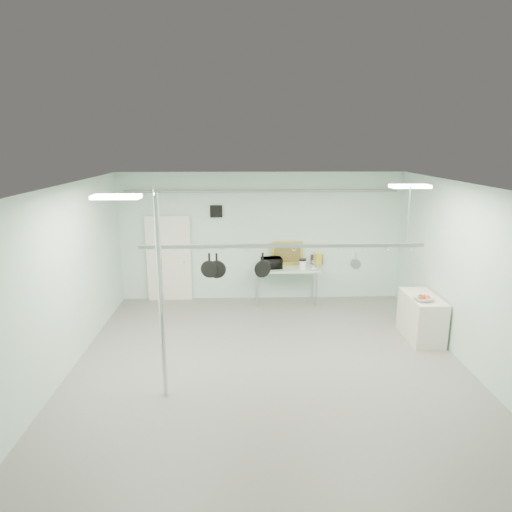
{
  "coord_description": "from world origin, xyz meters",
  "views": [
    {
      "loc": [
        -0.47,
        -7.14,
        3.89
      ],
      "look_at": [
        -0.22,
        1.0,
        1.85
      ],
      "focal_mm": 32.0,
      "sensor_mm": 36.0,
      "label": 1
    }
  ],
  "objects_px": {
    "chrome_pole": "(161,299)",
    "coffee_canister": "(303,265)",
    "skillet_mid": "(217,265)",
    "skillet_right": "(263,265)",
    "skillet_left": "(209,265)",
    "side_cabinet": "(421,317)",
    "pot_rack": "(282,244)",
    "fruit_bowl": "(424,298)",
    "prep_table": "(286,271)",
    "microwave": "(272,263)"
  },
  "relations": [
    {
      "from": "coffee_canister",
      "to": "skillet_left",
      "type": "xyz_separation_m",
      "value": [
        -2.02,
        -3.18,
        0.87
      ]
    },
    {
      "from": "microwave",
      "to": "skillet_mid",
      "type": "xyz_separation_m",
      "value": [
        -1.15,
        -3.26,
        0.84
      ]
    },
    {
      "from": "prep_table",
      "to": "skillet_left",
      "type": "distance_m",
      "value": 3.83
    },
    {
      "from": "chrome_pole",
      "to": "prep_table",
      "type": "xyz_separation_m",
      "value": [
        2.3,
        4.2,
        -0.77
      ]
    },
    {
      "from": "microwave",
      "to": "skillet_left",
      "type": "height_order",
      "value": "skillet_left"
    },
    {
      "from": "coffee_canister",
      "to": "pot_rack",
      "type": "bearing_deg",
      "value": -104.01
    },
    {
      "from": "prep_table",
      "to": "skillet_right",
      "type": "height_order",
      "value": "skillet_right"
    },
    {
      "from": "prep_table",
      "to": "microwave",
      "type": "height_order",
      "value": "microwave"
    },
    {
      "from": "chrome_pole",
      "to": "coffee_canister",
      "type": "distance_m",
      "value": 4.93
    },
    {
      "from": "microwave",
      "to": "skillet_left",
      "type": "relative_size",
      "value": 1.2
    },
    {
      "from": "skillet_right",
      "to": "microwave",
      "type": "bearing_deg",
      "value": 60.81
    },
    {
      "from": "microwave",
      "to": "coffee_canister",
      "type": "xyz_separation_m",
      "value": [
        0.75,
        -0.07,
        -0.03
      ]
    },
    {
      "from": "skillet_left",
      "to": "fruit_bowl",
      "type": "bearing_deg",
      "value": 20.63
    },
    {
      "from": "skillet_right",
      "to": "skillet_mid",
      "type": "bearing_deg",
      "value": 157.27
    },
    {
      "from": "chrome_pole",
      "to": "microwave",
      "type": "xyz_separation_m",
      "value": [
        1.94,
        4.16,
        -0.56
      ]
    },
    {
      "from": "chrome_pole",
      "to": "skillet_right",
      "type": "height_order",
      "value": "chrome_pole"
    },
    {
      "from": "chrome_pole",
      "to": "coffee_canister",
      "type": "xyz_separation_m",
      "value": [
        2.69,
        4.08,
        -0.59
      ]
    },
    {
      "from": "side_cabinet",
      "to": "skillet_left",
      "type": "xyz_separation_m",
      "value": [
        -4.18,
        -1.1,
        1.43
      ]
    },
    {
      "from": "skillet_mid",
      "to": "skillet_right",
      "type": "height_order",
      "value": "same"
    },
    {
      "from": "pot_rack",
      "to": "fruit_bowl",
      "type": "bearing_deg",
      "value": 16.31
    },
    {
      "from": "prep_table",
      "to": "skillet_left",
      "type": "xyz_separation_m",
      "value": [
        -1.63,
        -3.3,
        1.05
      ]
    },
    {
      "from": "pot_rack",
      "to": "coffee_canister",
      "type": "distance_m",
      "value": 3.5
    },
    {
      "from": "chrome_pole",
      "to": "skillet_left",
      "type": "xyz_separation_m",
      "value": [
        0.67,
        0.9,
        0.28
      ]
    },
    {
      "from": "chrome_pole",
      "to": "skillet_left",
      "type": "height_order",
      "value": "chrome_pole"
    },
    {
      "from": "fruit_bowl",
      "to": "chrome_pole",
      "type": "bearing_deg",
      "value": -159.94
    },
    {
      "from": "microwave",
      "to": "skillet_right",
      "type": "bearing_deg",
      "value": 73.86
    },
    {
      "from": "chrome_pole",
      "to": "fruit_bowl",
      "type": "height_order",
      "value": "chrome_pole"
    },
    {
      "from": "prep_table",
      "to": "fruit_bowl",
      "type": "xyz_separation_m",
      "value": [
        2.44,
        -2.47,
        0.11
      ]
    },
    {
      "from": "side_cabinet",
      "to": "skillet_right",
      "type": "height_order",
      "value": "skillet_right"
    },
    {
      "from": "pot_rack",
      "to": "skillet_right",
      "type": "relative_size",
      "value": 11.12
    },
    {
      "from": "pot_rack",
      "to": "skillet_mid",
      "type": "relative_size",
      "value": 11.43
    },
    {
      "from": "prep_table",
      "to": "pot_rack",
      "type": "xyz_separation_m",
      "value": [
        -0.4,
        -3.3,
        1.4
      ]
    },
    {
      "from": "prep_table",
      "to": "microwave",
      "type": "xyz_separation_m",
      "value": [
        -0.36,
        -0.04,
        0.21
      ]
    },
    {
      "from": "coffee_canister",
      "to": "skillet_mid",
      "type": "distance_m",
      "value": 3.81
    },
    {
      "from": "prep_table",
      "to": "fruit_bowl",
      "type": "height_order",
      "value": "fruit_bowl"
    },
    {
      "from": "coffee_canister",
      "to": "microwave",
      "type": "bearing_deg",
      "value": 174.32
    },
    {
      "from": "coffee_canister",
      "to": "skillet_left",
      "type": "distance_m",
      "value": 3.87
    },
    {
      "from": "chrome_pole",
      "to": "pot_rack",
      "type": "relative_size",
      "value": 0.67
    },
    {
      "from": "side_cabinet",
      "to": "fruit_bowl",
      "type": "xyz_separation_m",
      "value": [
        -0.11,
        -0.27,
        0.5
      ]
    },
    {
      "from": "chrome_pole",
      "to": "side_cabinet",
      "type": "xyz_separation_m",
      "value": [
        4.85,
        2.0,
        -1.15
      ]
    },
    {
      "from": "microwave",
      "to": "fruit_bowl",
      "type": "bearing_deg",
      "value": 129.42
    },
    {
      "from": "coffee_canister",
      "to": "skillet_right",
      "type": "height_order",
      "value": "skillet_right"
    },
    {
      "from": "chrome_pole",
      "to": "side_cabinet",
      "type": "distance_m",
      "value": 5.37
    },
    {
      "from": "chrome_pole",
      "to": "skillet_mid",
      "type": "bearing_deg",
      "value": 48.5
    },
    {
      "from": "microwave",
      "to": "coffee_canister",
      "type": "bearing_deg",
      "value": 164.64
    },
    {
      "from": "fruit_bowl",
      "to": "skillet_left",
      "type": "distance_m",
      "value": 4.26
    },
    {
      "from": "pot_rack",
      "to": "microwave",
      "type": "distance_m",
      "value": 3.47
    },
    {
      "from": "chrome_pole",
      "to": "skillet_mid",
      "type": "relative_size",
      "value": 7.62
    },
    {
      "from": "prep_table",
      "to": "fruit_bowl",
      "type": "distance_m",
      "value": 3.47
    },
    {
      "from": "coffee_canister",
      "to": "fruit_bowl",
      "type": "distance_m",
      "value": 3.12
    }
  ]
}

